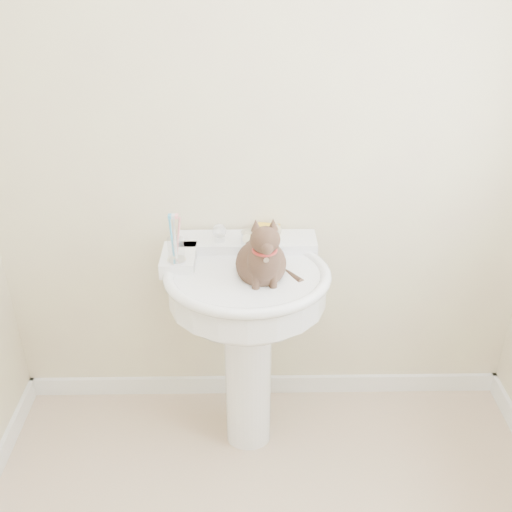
{
  "coord_description": "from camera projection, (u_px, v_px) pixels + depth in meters",
  "views": [
    {
      "loc": [
        -0.07,
        -1.08,
        1.96
      ],
      "look_at": [
        -0.04,
        0.79,
        0.91
      ],
      "focal_mm": 42.0,
      "sensor_mm": 36.0,
      "label": 1
    }
  ],
  "objects": [
    {
      "name": "faucet",
      "position": [
        247.0,
        233.0,
        2.3
      ],
      "size": [
        0.28,
        0.12,
        0.14
      ],
      "color": "silver",
      "rests_on": "pedestal_sink"
    },
    {
      "name": "pedestal_sink",
      "position": [
        247.0,
        306.0,
        2.27
      ],
      "size": [
        0.63,
        0.62,
        0.87
      ],
      "color": "white",
      "rests_on": "floor"
    },
    {
      "name": "soap_bar",
      "position": [
        268.0,
        229.0,
        2.39
      ],
      "size": [
        0.1,
        0.07,
        0.03
      ],
      "primitive_type": "cube",
      "rotation": [
        0.0,
        0.0,
        -0.21
      ],
      "color": "gold",
      "rests_on": "pedestal_sink"
    },
    {
      "name": "toothbrush_cup",
      "position": [
        176.0,
        249.0,
        2.17
      ],
      "size": [
        0.07,
        0.07,
        0.19
      ],
      "rotation": [
        0.0,
        0.0,
        -0.14
      ],
      "color": "silver",
      "rests_on": "pedestal_sink"
    },
    {
      "name": "cat",
      "position": [
        262.0,
        261.0,
        2.13
      ],
      "size": [
        0.2,
        0.26,
        0.37
      ],
      "rotation": [
        0.0,
        0.0,
        0.11
      ],
      "color": "#4B3525",
      "rests_on": "pedestal_sink"
    },
    {
      "name": "baseboard_back",
      "position": [
        264.0,
        384.0,
        2.83
      ],
      "size": [
        2.2,
        0.02,
        0.09
      ],
      "primitive_type": "cube",
      "color": "white",
      "rests_on": "floor"
    },
    {
      "name": "wall_back",
      "position": [
        266.0,
        137.0,
        2.25
      ],
      "size": [
        2.2,
        0.0,
        2.5
      ],
      "primitive_type": null,
      "color": "beige",
      "rests_on": "ground"
    }
  ]
}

